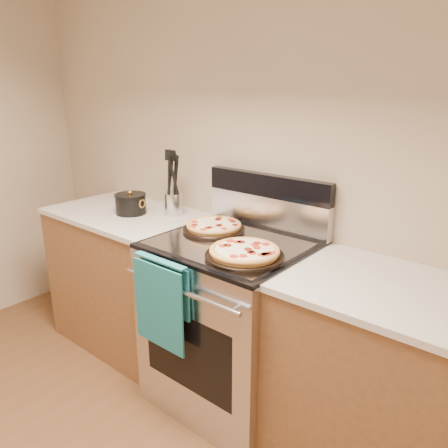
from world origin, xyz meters
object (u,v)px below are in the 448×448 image
Objects in this scene: saucepan at (131,205)px; pepperoni_pizza_front at (245,253)px; range_body at (231,325)px; pepperoni_pizza_back at (214,227)px; utensil_crock at (174,204)px.

pepperoni_pizza_front is at bearing -8.94° from saucepan.
range_body is at bearing -1.98° from saucepan.
pepperoni_pizza_back is at bearing 150.95° from pepperoni_pizza_front.
pepperoni_pizza_back is (-0.18, 0.07, 0.50)m from range_body.
range_body is 0.82m from utensil_crock.
pepperoni_pizza_front is 1.02m from saucepan.
utensil_crock reaches higher than pepperoni_pizza_front.
pepperoni_pizza_back is 0.44m from utensil_crock.
pepperoni_pizza_front is (0.18, -0.13, 0.50)m from range_body.
pepperoni_pizza_back is at bearing -14.62° from utensil_crock.
saucepan is (-0.65, -0.04, 0.02)m from pepperoni_pizza_back.
utensil_crock is 0.27m from saucepan.
pepperoni_pizza_back is at bearing 3.66° from saucepan.
pepperoni_pizza_back is 0.41m from pepperoni_pizza_front.
utensil_crock reaches higher than pepperoni_pizza_back.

